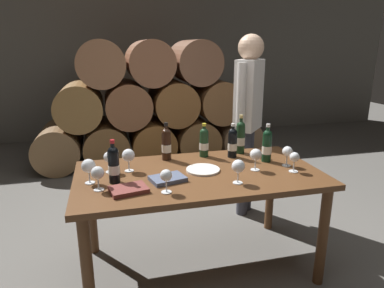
{
  "coord_description": "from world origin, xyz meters",
  "views": [
    {
      "loc": [
        -0.6,
        -2.17,
        1.62
      ],
      "look_at": [
        0.0,
        0.2,
        0.91
      ],
      "focal_mm": 32.06,
      "sensor_mm": 36.0,
      "label": 1
    }
  ],
  "objects_px": {
    "wine_glass_4": "(294,158)",
    "wine_glass_5": "(98,173)",
    "wine_glass_6": "(256,155)",
    "wine_glass_7": "(166,176)",
    "wine_bottle_5": "(114,164)",
    "serving_plate": "(203,170)",
    "wine_glass_2": "(238,167)",
    "leather_ledger": "(168,179)",
    "wine_bottle_4": "(240,137)",
    "wine_glass_8": "(109,158)",
    "wine_bottle_1": "(204,142)",
    "tasting_notebook": "(129,190)",
    "wine_bottle_0": "(267,145)",
    "wine_bottle_2": "(232,143)",
    "wine_glass_1": "(287,152)",
    "wine_bottle_3": "(166,144)",
    "wine_glass_0": "(128,156)",
    "wine_glass_3": "(89,166)",
    "dining_table": "(199,184)",
    "sommelier_presenting": "(248,109)"
  },
  "relations": [
    {
      "from": "wine_glass_4",
      "to": "leather_ledger",
      "type": "distance_m",
      "value": 0.89
    },
    {
      "from": "tasting_notebook",
      "to": "leather_ledger",
      "type": "xyz_separation_m",
      "value": [
        0.26,
        0.11,
        0.0
      ]
    },
    {
      "from": "wine_glass_7",
      "to": "wine_bottle_1",
      "type": "bearing_deg",
      "value": 56.29
    },
    {
      "from": "wine_bottle_3",
      "to": "wine_bottle_4",
      "type": "relative_size",
      "value": 0.92
    },
    {
      "from": "wine_bottle_3",
      "to": "wine_glass_5",
      "type": "xyz_separation_m",
      "value": [
        -0.51,
        -0.48,
        -0.02
      ]
    },
    {
      "from": "wine_glass_6",
      "to": "leather_ledger",
      "type": "xyz_separation_m",
      "value": [
        -0.64,
        -0.04,
        -0.1
      ]
    },
    {
      "from": "wine_bottle_2",
      "to": "tasting_notebook",
      "type": "height_order",
      "value": "wine_bottle_2"
    },
    {
      "from": "wine_glass_4",
      "to": "wine_glass_5",
      "type": "relative_size",
      "value": 0.93
    },
    {
      "from": "wine_bottle_1",
      "to": "leather_ledger",
      "type": "xyz_separation_m",
      "value": [
        -0.37,
        -0.44,
        -0.1
      ]
    },
    {
      "from": "wine_glass_5",
      "to": "wine_glass_8",
      "type": "distance_m",
      "value": 0.31
    },
    {
      "from": "wine_glass_3",
      "to": "dining_table",
      "type": "bearing_deg",
      "value": 1.49
    },
    {
      "from": "tasting_notebook",
      "to": "wine_bottle_0",
      "type": "bearing_deg",
      "value": 4.72
    },
    {
      "from": "wine_bottle_0",
      "to": "wine_glass_1",
      "type": "xyz_separation_m",
      "value": [
        0.1,
        -0.13,
        -0.02
      ]
    },
    {
      "from": "wine_bottle_4",
      "to": "wine_glass_4",
      "type": "height_order",
      "value": "wine_bottle_4"
    },
    {
      "from": "leather_ledger",
      "to": "sommelier_presenting",
      "type": "distance_m",
      "value": 1.28
    },
    {
      "from": "tasting_notebook",
      "to": "leather_ledger",
      "type": "relative_size",
      "value": 1.0
    },
    {
      "from": "serving_plate",
      "to": "wine_bottle_4",
      "type": "bearing_deg",
      "value": 38.51
    },
    {
      "from": "wine_bottle_5",
      "to": "wine_glass_7",
      "type": "distance_m",
      "value": 0.38
    },
    {
      "from": "wine_glass_2",
      "to": "leather_ledger",
      "type": "bearing_deg",
      "value": 160.76
    },
    {
      "from": "wine_bottle_5",
      "to": "serving_plate",
      "type": "distance_m",
      "value": 0.63
    },
    {
      "from": "wine_glass_3",
      "to": "sommelier_presenting",
      "type": "relative_size",
      "value": 0.1
    },
    {
      "from": "wine_glass_0",
      "to": "wine_glass_7",
      "type": "height_order",
      "value": "wine_glass_0"
    },
    {
      "from": "wine_glass_4",
      "to": "tasting_notebook",
      "type": "height_order",
      "value": "wine_glass_4"
    },
    {
      "from": "leather_ledger",
      "to": "wine_bottle_3",
      "type": "bearing_deg",
      "value": 66.6
    },
    {
      "from": "wine_bottle_0",
      "to": "wine_glass_5",
      "type": "xyz_separation_m",
      "value": [
        -1.24,
        -0.25,
        -0.02
      ]
    },
    {
      "from": "wine_glass_2",
      "to": "wine_glass_3",
      "type": "distance_m",
      "value": 0.96
    },
    {
      "from": "wine_bottle_0",
      "to": "leather_ledger",
      "type": "bearing_deg",
      "value": -165.76
    },
    {
      "from": "wine_bottle_1",
      "to": "wine_glass_2",
      "type": "height_order",
      "value": "wine_bottle_1"
    },
    {
      "from": "wine_glass_1",
      "to": "serving_plate",
      "type": "relative_size",
      "value": 0.62
    },
    {
      "from": "wine_glass_4",
      "to": "wine_glass_6",
      "type": "xyz_separation_m",
      "value": [
        -0.25,
        0.1,
        0.01
      ]
    },
    {
      "from": "wine_glass_2",
      "to": "leather_ledger",
      "type": "xyz_separation_m",
      "value": [
        -0.43,
        0.15,
        -0.1
      ]
    },
    {
      "from": "wine_glass_0",
      "to": "wine_glass_5",
      "type": "xyz_separation_m",
      "value": [
        -0.21,
        -0.29,
        -0.01
      ]
    },
    {
      "from": "wine_bottle_3",
      "to": "wine_glass_8",
      "type": "xyz_separation_m",
      "value": [
        -0.43,
        -0.18,
        -0.02
      ]
    },
    {
      "from": "tasting_notebook",
      "to": "wine_glass_6",
      "type": "bearing_deg",
      "value": -1.98
    },
    {
      "from": "wine_bottle_3",
      "to": "wine_glass_6",
      "type": "xyz_separation_m",
      "value": [
        0.57,
        -0.39,
        -0.02
      ]
    },
    {
      "from": "wine_glass_1",
      "to": "wine_glass_3",
      "type": "bearing_deg",
      "value": 179.53
    },
    {
      "from": "wine_glass_2",
      "to": "wine_glass_8",
      "type": "xyz_separation_m",
      "value": [
        -0.8,
        0.4,
        -0.0
      ]
    },
    {
      "from": "wine_bottle_0",
      "to": "wine_glass_4",
      "type": "relative_size",
      "value": 2.05
    },
    {
      "from": "wine_bottle_5",
      "to": "wine_bottle_1",
      "type": "bearing_deg",
      "value": 28.29
    },
    {
      "from": "wine_glass_1",
      "to": "wine_bottle_1",
      "type": "bearing_deg",
      "value": 145.04
    },
    {
      "from": "wine_bottle_4",
      "to": "wine_glass_8",
      "type": "bearing_deg",
      "value": -169.29
    },
    {
      "from": "wine_bottle_1",
      "to": "wine_glass_7",
      "type": "height_order",
      "value": "wine_bottle_1"
    },
    {
      "from": "wine_glass_6",
      "to": "wine_glass_7",
      "type": "distance_m",
      "value": 0.72
    },
    {
      "from": "wine_glass_0",
      "to": "leather_ledger",
      "type": "bearing_deg",
      "value": -46.21
    },
    {
      "from": "tasting_notebook",
      "to": "sommelier_presenting",
      "type": "relative_size",
      "value": 0.13
    },
    {
      "from": "wine_bottle_0",
      "to": "wine_glass_2",
      "type": "xyz_separation_m",
      "value": [
        -0.37,
        -0.35,
        -0.02
      ]
    },
    {
      "from": "wine_glass_6",
      "to": "wine_bottle_3",
      "type": "bearing_deg",
      "value": 145.82
    },
    {
      "from": "wine_glass_5",
      "to": "wine_glass_0",
      "type": "bearing_deg",
      "value": 54.53
    },
    {
      "from": "wine_bottle_4",
      "to": "wine_glass_5",
      "type": "relative_size",
      "value": 2.07
    },
    {
      "from": "dining_table",
      "to": "wine_glass_6",
      "type": "relative_size",
      "value": 10.73
    }
  ]
}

